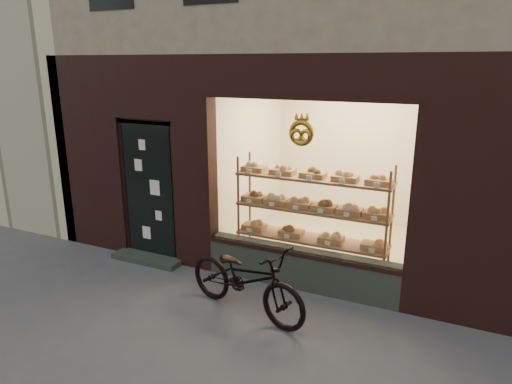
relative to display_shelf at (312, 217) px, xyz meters
The scene contains 3 objects.
ground 2.74m from the display_shelf, 100.01° to the right, with size 90.00×90.00×0.00m, color #44444F.
display_shelf is the anchor object (origin of this frame).
bicycle 1.48m from the display_shelf, 104.98° to the right, with size 0.61×1.76×0.93m, color black.
Camera 1 is at (2.35, -3.32, 2.99)m, focal length 32.00 mm.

